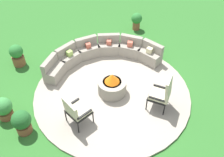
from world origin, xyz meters
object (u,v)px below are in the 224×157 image
object	(u,v)px
lounge_chair_front_left	(76,110)
potted_plant_0	(22,122)
potted_plant_1	(137,20)
lounge_chair_front_right	(163,93)
potted_plant_2	(4,108)
fire_pit	(112,85)
potted_plant_3	(17,54)
curved_stone_bench	(101,54)

from	to	relation	value
lounge_chair_front_left	potted_plant_0	world-z (taller)	lounge_chair_front_left
potted_plant_1	lounge_chair_front_right	bearing A→B (deg)	-84.85
potted_plant_2	lounge_chair_front_left	bearing A→B (deg)	-7.73
lounge_chair_front_left	potted_plant_2	bearing A→B (deg)	-140.54
potted_plant_2	lounge_chair_front_right	bearing A→B (deg)	3.72
fire_pit	potted_plant_2	bearing A→B (deg)	-163.63
lounge_chair_front_left	potted_plant_0	size ratio (longest dim) A/B	1.37
potted_plant_2	potted_plant_1	bearing A→B (deg)	48.33
lounge_chair_front_left	potted_plant_0	distance (m)	1.45
lounge_chair_front_left	potted_plant_2	distance (m)	2.09
potted_plant_3	curved_stone_bench	bearing A→B (deg)	1.96
potted_plant_0	fire_pit	bearing A→B (deg)	30.08
fire_pit	lounge_chair_front_right	bearing A→B (deg)	-23.05
curved_stone_bench	potted_plant_3	world-z (taller)	potted_plant_3
fire_pit	curved_stone_bench	size ratio (longest dim) A/B	0.22
fire_pit	lounge_chair_front_right	size ratio (longest dim) A/B	0.76
curved_stone_bench	lounge_chair_front_left	size ratio (longest dim) A/B	3.91
lounge_chair_front_right	potted_plant_1	bearing A→B (deg)	28.23
potted_plant_1	curved_stone_bench	bearing A→B (deg)	-123.48
lounge_chair_front_left	lounge_chair_front_right	bearing A→B (deg)	60.59
lounge_chair_front_right	potted_plant_3	world-z (taller)	lounge_chair_front_right
potted_plant_0	potted_plant_3	xyz separation A→B (m)	(-0.85, 2.84, 0.02)
lounge_chair_front_left	curved_stone_bench	bearing A→B (deg)	124.76
lounge_chair_front_left	potted_plant_3	xyz separation A→B (m)	(-2.27, 2.62, -0.17)
lounge_chair_front_left	potted_plant_1	world-z (taller)	lounge_chair_front_left
potted_plant_2	potted_plant_3	size ratio (longest dim) A/B	0.88
lounge_chair_front_left	potted_plant_1	bearing A→B (deg)	114.73
lounge_chair_front_left	potted_plant_2	xyz separation A→B (m)	(-2.06, 0.28, -0.22)
curved_stone_bench	potted_plant_3	bearing A→B (deg)	-178.04
lounge_chair_front_right	potted_plant_2	xyz separation A→B (m)	(-4.44, -0.29, -0.26)
curved_stone_bench	potted_plant_0	xyz separation A→B (m)	(-2.02, -2.94, 0.06)
potted_plant_0	potted_plant_1	bearing A→B (deg)	55.91
potted_plant_1	potted_plant_2	bearing A→B (deg)	-131.67
fire_pit	lounge_chair_front_right	xyz separation A→B (m)	(1.41, -0.60, 0.29)
curved_stone_bench	potted_plant_0	bearing A→B (deg)	-124.52
potted_plant_3	lounge_chair_front_right	bearing A→B (deg)	-23.81
curved_stone_bench	potted_plant_1	xyz separation A→B (m)	(1.40, 2.12, 0.06)
lounge_chair_front_right	lounge_chair_front_left	bearing A→B (deg)	126.48
potted_plant_3	fire_pit	bearing A→B (deg)	-24.14
fire_pit	potted_plant_0	size ratio (longest dim) A/B	1.17
potted_plant_2	potted_plant_3	distance (m)	2.35
lounge_chair_front_right	potted_plant_0	bearing A→B (deg)	124.74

